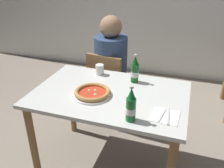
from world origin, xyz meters
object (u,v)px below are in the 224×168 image
Objects in this scene: dining_table_main at (110,105)px; beer_bottle_left at (135,71)px; diner_seated at (111,75)px; chair_behind_table at (109,85)px; napkin_with_cutlery at (165,116)px; pizza_margherita_near at (92,93)px; paper_cup at (100,70)px; beer_bottle_center at (131,106)px.

beer_bottle_left reaches higher than dining_table_main.
dining_table_main is 0.70m from diner_seated.
chair_behind_table reaches higher than napkin_with_cutlery.
pizza_margherita_near is at bearing 107.27° from chair_behind_table.
paper_cup is (-0.08, 0.38, 0.03)m from pizza_margherita_near.
paper_cup is (-0.33, 0.05, -0.06)m from beer_bottle_left.
napkin_with_cutlery is at bearing -23.26° from dining_table_main.
beer_bottle_center is (0.47, -0.92, 0.37)m from chair_behind_table.
dining_table_main is 0.67m from chair_behind_table.
dining_table_main is at bearing 36.60° from pizza_margherita_near.
chair_behind_table reaches higher than dining_table_main.
napkin_with_cutlery is (0.67, -0.86, 0.17)m from diner_seated.
chair_behind_table is at bearing 110.32° from dining_table_main.
diner_seated is 12.73× the size of paper_cup.
beer_bottle_center reaches higher than napkin_with_cutlery.
chair_behind_table is at bearing 95.08° from paper_cup.
pizza_margherita_near is at bearing 168.93° from napkin_with_cutlery.
diner_seated is at bearing 108.14° from dining_table_main.
diner_seated is (0.01, 0.05, 0.10)m from chair_behind_table.
paper_cup is (0.02, -0.37, 0.21)m from diner_seated.
beer_bottle_center is 0.75m from paper_cup.
paper_cup is (-0.44, 0.60, -0.06)m from beer_bottle_center.
chair_behind_table is 0.45m from paper_cup.
diner_seated is 0.61m from beer_bottle_left.
chair_behind_table is 3.44× the size of beer_bottle_left.
beer_bottle_left is at bearing 125.79° from napkin_with_cutlery.
beer_bottle_left is (0.14, 0.24, 0.22)m from dining_table_main.
dining_table_main is 6.29× the size of napkin_with_cutlery.
beer_bottle_center is (0.46, -0.97, 0.27)m from diner_seated.
pizza_margherita_near is 1.21× the size of beer_bottle_center.
dining_table_main is at bearing -119.26° from beer_bottle_left.
paper_cup reaches higher than napkin_with_cutlery.
diner_seated reaches higher than paper_cup.
beer_bottle_left reaches higher than chair_behind_table.
chair_behind_table is at bearing 134.77° from beer_bottle_left.
beer_bottle_center is at bearing -51.39° from dining_table_main.
diner_seated is 4.89× the size of beer_bottle_left.
napkin_with_cutlery is at bearing -11.07° from pizza_margherita_near.
pizza_margherita_near is 0.58m from napkin_with_cutlery.
beer_bottle_center reaches higher than dining_table_main.
pizza_margherita_near is (0.10, -0.74, 0.19)m from diner_seated.
beer_bottle_left is 0.55m from napkin_with_cutlery.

